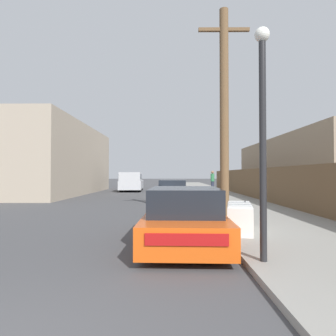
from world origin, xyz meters
TOP-DOWN VIEW (x-y plane):
  - sidewalk_curb at (5.30, 23.50)m, footprint 4.20×63.00m
  - discarded_fridge at (3.72, 6.11)m, footprint 0.94×1.81m
  - parked_sports_car_red at (2.24, 5.36)m, footprint 1.93×4.69m
  - car_parked_mid at (2.08, 16.99)m, footprint 2.05×4.72m
  - pickup_truck at (-1.83, 26.94)m, footprint 2.32×5.93m
  - utility_pole at (3.80, 8.67)m, footprint 1.80×0.31m
  - street_lamp at (3.51, 3.39)m, footprint 0.26×0.26m
  - wooden_fence at (7.25, 17.02)m, footprint 0.08×30.74m
  - building_left_block at (-8.37, 23.12)m, footprint 7.00×16.06m
  - building_right_house at (12.69, 21.63)m, footprint 6.00×18.41m
  - pedestrian at (5.74, 25.30)m, footprint 0.34×0.34m

SIDE VIEW (x-z plane):
  - sidewalk_curb at x=5.30m, z-range 0.00..0.12m
  - discarded_fridge at x=3.72m, z-range 0.11..0.86m
  - parked_sports_car_red at x=2.24m, z-range -0.06..1.24m
  - car_parked_mid at x=2.08m, z-range -0.03..1.24m
  - pickup_truck at x=-1.83m, z-range 0.00..1.81m
  - wooden_fence at x=7.25m, z-range 0.12..1.99m
  - pedestrian at x=5.74m, z-range 0.15..1.97m
  - building_right_house at x=12.69m, z-range 0.00..4.40m
  - street_lamp at x=3.51m, z-range 0.48..4.56m
  - building_left_block at x=-8.37m, z-range 0.00..5.66m
  - utility_pole at x=3.80m, z-range 0.22..7.57m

